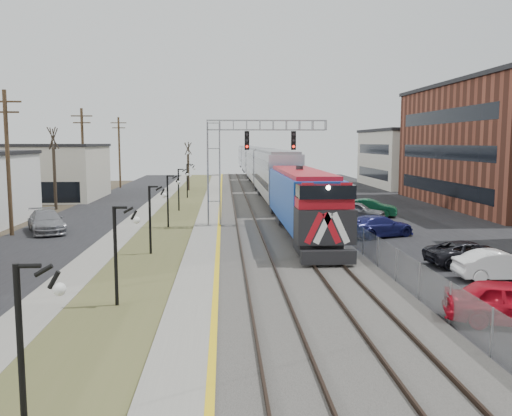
{
  "coord_description": "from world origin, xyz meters",
  "views": [
    {
      "loc": [
        0.25,
        -13.1,
        6.46
      ],
      "look_at": [
        2.15,
        18.64,
        2.6
      ],
      "focal_mm": 38.0,
      "sensor_mm": 36.0,
      "label": 1
    }
  ],
  "objects": [
    {
      "name": "platform",
      "position": [
        -1.0,
        35.0,
        0.12
      ],
      "size": [
        2.0,
        120.0,
        0.24
      ],
      "primitive_type": "cube",
      "color": "gray",
      "rests_on": "ground"
    },
    {
      "name": "street_west",
      "position": [
        -11.5,
        35.0,
        0.02
      ],
      "size": [
        7.0,
        120.0,
        0.04
      ],
      "primitive_type": "cube",
      "color": "black",
      "rests_on": "ground"
    },
    {
      "name": "fence",
      "position": [
        8.2,
        35.0,
        0.8
      ],
      "size": [
        0.04,
        120.0,
        1.6
      ],
      "primitive_type": "cube",
      "color": "gray",
      "rests_on": "ground"
    },
    {
      "name": "track_near",
      "position": [
        2.0,
        35.0,
        0.28
      ],
      "size": [
        1.58,
        120.0,
        0.15
      ],
      "color": "#2D2119",
      "rests_on": "ballast_bed"
    },
    {
      "name": "car_lot_f",
      "position": [
        13.0,
        33.05,
        0.75
      ],
      "size": [
        4.84,
        3.09,
        1.5
      ],
      "primitive_type": "imported",
      "rotation": [
        0.0,
        0.0,
        1.21
      ],
      "color": "#0D4226",
      "rests_on": "ground"
    },
    {
      "name": "parking_lot",
      "position": [
        16.0,
        35.0,
        0.02
      ],
      "size": [
        16.0,
        120.0,
        0.04
      ],
      "primitive_type": "cube",
      "color": "black",
      "rests_on": "ground"
    },
    {
      "name": "track_far",
      "position": [
        5.5,
        35.0,
        0.28
      ],
      "size": [
        1.58,
        120.0,
        0.15
      ],
      "color": "#2D2119",
      "rests_on": "ballast_bed"
    },
    {
      "name": "ground",
      "position": [
        0.0,
        0.0,
        0.0
      ],
      "size": [
        160.0,
        160.0,
        0.0
      ],
      "primitive_type": "plane",
      "color": "#473D2D",
      "rests_on": "ground"
    },
    {
      "name": "utility_poles",
      "position": [
        -14.5,
        25.0,
        5.0
      ],
      "size": [
        0.28,
        80.28,
        10.0
      ],
      "color": "#4C3823",
      "rests_on": "ground"
    },
    {
      "name": "car_lot_c",
      "position": [
        13.09,
        13.96,
        0.65
      ],
      "size": [
        4.87,
        2.64,
        1.3
      ],
      "primitive_type": "imported",
      "rotation": [
        0.0,
        0.0,
        1.68
      ],
      "color": "black",
      "rests_on": "ground"
    },
    {
      "name": "car_lot_d",
      "position": [
        10.81,
        22.85,
        0.74
      ],
      "size": [
        5.53,
        3.97,
        1.49
      ],
      "primitive_type": "imported",
      "rotation": [
        0.0,
        0.0,
        1.99
      ],
      "color": "navy",
      "rests_on": "ground"
    },
    {
      "name": "sidewalk",
      "position": [
        -7.0,
        35.0,
        0.04
      ],
      "size": [
        2.0,
        120.0,
        0.08
      ],
      "primitive_type": "cube",
      "color": "gray",
      "rests_on": "ground"
    },
    {
      "name": "grass_median",
      "position": [
        -4.0,
        35.0,
        0.03
      ],
      "size": [
        4.0,
        120.0,
        0.06
      ],
      "primitive_type": "cube",
      "color": "brown",
      "rests_on": "ground"
    },
    {
      "name": "car_lot_b",
      "position": [
        13.18,
        11.02,
        0.69
      ],
      "size": [
        4.21,
        1.47,
        1.39
      ],
      "primitive_type": "imported",
      "rotation": [
        0.0,
        0.0,
        1.57
      ],
      "color": "white",
      "rests_on": "ground"
    },
    {
      "name": "platform_edge",
      "position": [
        -0.12,
        35.0,
        0.24
      ],
      "size": [
        0.24,
        120.0,
        0.01
      ],
      "primitive_type": "cube",
      "color": "gold",
      "rests_on": "platform"
    },
    {
      "name": "bare_trees",
      "position": [
        -12.66,
        38.91,
        2.7
      ],
      "size": [
        12.3,
        42.3,
        5.95
      ],
      "color": "#382D23",
      "rests_on": "ground"
    },
    {
      "name": "car_lot_e",
      "position": [
        11.16,
        30.57,
        0.8
      ],
      "size": [
        5.05,
        3.48,
        1.6
      ],
      "primitive_type": "imported",
      "rotation": [
        0.0,
        0.0,
        1.19
      ],
      "color": "slate",
      "rests_on": "ground"
    },
    {
      "name": "train",
      "position": [
        5.5,
        69.36,
        2.94
      ],
      "size": [
        3.0,
        108.65,
        5.33
      ],
      "color": "#1543AC",
      "rests_on": "ground"
    },
    {
      "name": "car_lot_a",
      "position": [
        10.42,
        4.9,
        0.79
      ],
      "size": [
        4.98,
        3.05,
        1.58
      ],
      "primitive_type": "imported",
      "rotation": [
        0.0,
        0.0,
        1.3
      ],
      "color": "red",
      "rests_on": "ground"
    },
    {
      "name": "car_street_b",
      "position": [
        -12.49,
        26.14,
        0.79
      ],
      "size": [
        4.24,
        5.87,
        1.58
      ],
      "primitive_type": "imported",
      "rotation": [
        0.0,
        0.0,
        0.42
      ],
      "color": "gray",
      "rests_on": "ground"
    },
    {
      "name": "signal_gantry",
      "position": [
        1.22,
        27.99,
        5.59
      ],
      "size": [
        9.0,
        1.07,
        8.15
      ],
      "color": "gray",
      "rests_on": "ground"
    },
    {
      "name": "lampposts",
      "position": [
        -4.0,
        18.29,
        2.0
      ],
      "size": [
        0.14,
        62.14,
        4.0
      ],
      "color": "black",
      "rests_on": "ground"
    },
    {
      "name": "ballast_bed",
      "position": [
        4.0,
        35.0,
        0.1
      ],
      "size": [
        8.0,
        120.0,
        0.2
      ],
      "primitive_type": "cube",
      "color": "#595651",
      "rests_on": "ground"
    }
  ]
}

